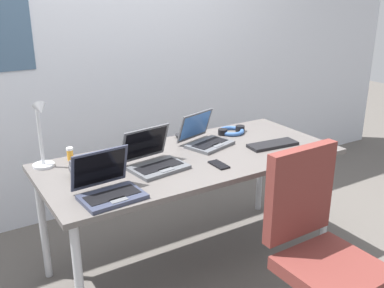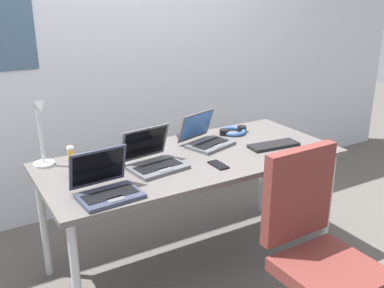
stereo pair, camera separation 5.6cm
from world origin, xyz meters
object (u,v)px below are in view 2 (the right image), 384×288
at_px(laptop_mid_desk, 206,139).
at_px(external_keyboard, 274,145).
at_px(cell_phone, 218,165).
at_px(laptop_back_right, 106,187).
at_px(headphones, 233,131).
at_px(pill_bottle, 71,153).
at_px(computer_mouse, 182,136).
at_px(book_stack, 89,167).
at_px(office_chair, 317,267).
at_px(desk_lamp, 42,134).
at_px(laptop_near_lamp, 154,160).

bearing_deg(laptop_mid_desk, external_keyboard, -34.88).
relative_size(external_keyboard, cell_phone, 2.43).
bearing_deg(cell_phone, laptop_back_right, -176.59).
xyz_separation_m(headphones, pill_bottle, (-1.11, 0.08, 0.03)).
bearing_deg(external_keyboard, cell_phone, -164.44).
height_order(laptop_mid_desk, computer_mouse, laptop_mid_desk).
height_order(laptop_back_right, pill_bottle, laptop_back_right).
xyz_separation_m(external_keyboard, headphones, (-0.07, 0.36, 0.01)).
height_order(cell_phone, pill_bottle, pill_bottle).
xyz_separation_m(laptop_mid_desk, book_stack, (-0.80, -0.09, 0.00)).
bearing_deg(office_chair, headphones, 76.92).
relative_size(cell_phone, headphones, 0.64).
xyz_separation_m(desk_lamp, computer_mouse, (0.91, 0.05, -0.18)).
bearing_deg(laptop_near_lamp, external_keyboard, -5.79).
bearing_deg(computer_mouse, headphones, -18.99).
height_order(computer_mouse, cell_phone, computer_mouse).
bearing_deg(desk_lamp, external_keyboard, -16.26).
height_order(computer_mouse, office_chair, office_chair).
bearing_deg(pill_bottle, cell_phone, -36.97).
height_order(laptop_mid_desk, headphones, laptop_mid_desk).
relative_size(desk_lamp, headphones, 1.87).
distance_m(cell_phone, book_stack, 0.72).
distance_m(laptop_mid_desk, external_keyboard, 0.43).
distance_m(cell_phone, headphones, 0.61).
bearing_deg(desk_lamp, book_stack, -52.50).
height_order(desk_lamp, office_chair, desk_lamp).
bearing_deg(office_chair, book_stack, 133.04).
xyz_separation_m(laptop_mid_desk, computer_mouse, (-0.07, 0.20, -0.03)).
relative_size(laptop_back_right, cell_phone, 2.31).
bearing_deg(laptop_near_lamp, laptop_mid_desk, 20.18).
relative_size(external_keyboard, pill_bottle, 4.18).
relative_size(desk_lamp, external_keyboard, 1.21).
relative_size(laptop_near_lamp, laptop_mid_desk, 0.97).
bearing_deg(cell_phone, computer_mouse, 84.18).
height_order(laptop_back_right, cell_phone, laptop_back_right).
height_order(laptop_back_right, headphones, laptop_back_right).
height_order(laptop_mid_desk, pill_bottle, laptop_mid_desk).
relative_size(pill_bottle, office_chair, 0.08).
xyz_separation_m(computer_mouse, cell_phone, (-0.06, -0.53, -0.01)).
xyz_separation_m(laptop_mid_desk, external_keyboard, (0.36, -0.25, -0.03)).
relative_size(desk_lamp, laptop_near_lamp, 1.19).
xyz_separation_m(laptop_mid_desk, headphones, (0.29, 0.11, -0.03)).
bearing_deg(laptop_mid_desk, office_chair, -87.97).
height_order(cell_phone, office_chair, office_chair).
bearing_deg(desk_lamp, laptop_back_right, -71.24).
distance_m(external_keyboard, computer_mouse, 0.62).
bearing_deg(laptop_back_right, desk_lamp, 108.76).
bearing_deg(office_chair, pill_bottle, 126.07).
relative_size(headphones, office_chair, 0.22).
relative_size(laptop_back_right, headphones, 1.47).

